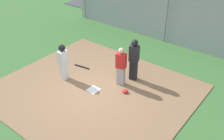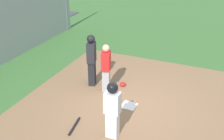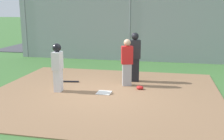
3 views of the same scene
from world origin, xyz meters
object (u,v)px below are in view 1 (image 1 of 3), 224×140
at_px(catcher_mask, 125,91).
at_px(runner, 63,60).
at_px(catcher, 121,66).
at_px(parked_car_green, 196,9).
at_px(baseball, 96,93).
at_px(umpire, 134,59).
at_px(home_plate, 93,90).
at_px(baseball_bat, 82,67).

bearing_deg(catcher_mask, runner, 16.05).
distance_m(catcher, catcher_mask, 1.00).
bearing_deg(parked_car_green, baseball, -86.39).
bearing_deg(catcher_mask, umpire, -72.58).
distance_m(home_plate, catcher, 1.43).
bearing_deg(runner, home_plate, 2.13).
bearing_deg(runner, umpire, 35.81).
distance_m(home_plate, parked_car_green, 10.09).
relative_size(umpire, baseball, 24.00).
height_order(home_plate, baseball, baseball).
bearing_deg(catcher_mask, catcher, -37.74).
distance_m(umpire, baseball, 2.01).
xyz_separation_m(home_plate, catcher, (-0.57, -1.02, 0.82)).
bearing_deg(baseball_bat, runner, 84.66).
distance_m(umpire, parked_car_green, 8.51).
distance_m(baseball_bat, parked_car_green, 9.22).
height_order(baseball_bat, parked_car_green, parked_car_green).
bearing_deg(umpire, baseball_bat, -91.43).
relative_size(umpire, baseball_bat, 2.33).
relative_size(home_plate, catcher, 0.27).
bearing_deg(catcher, parked_car_green, 168.64).
height_order(runner, baseball_bat, runner).
height_order(umpire, catcher_mask, umpire).
bearing_deg(baseball, catcher_mask, -139.40).
bearing_deg(baseball, catcher, -107.39).
bearing_deg(umpire, catcher, -34.06).
distance_m(baseball_bat, baseball, 2.08).
distance_m(baseball_bat, catcher_mask, 2.64).
bearing_deg(catcher_mask, baseball_bat, -7.60).
relative_size(catcher, runner, 1.04).
bearing_deg(baseball_bat, parked_car_green, -108.01).
bearing_deg(parked_car_green, baseball_bat, -97.25).
distance_m(catcher, baseball_bat, 2.27).
bearing_deg(baseball, runner, 0.25).
distance_m(home_plate, baseball, 0.24).
relative_size(home_plate, catcher_mask, 1.83).
xyz_separation_m(home_plate, catcher_mask, (-1.07, -0.63, 0.05)).
distance_m(runner, baseball_bat, 1.37).
xyz_separation_m(baseball_bat, baseball, (-1.77, 1.08, 0.01)).
bearing_deg(catcher_mask, baseball, 40.60).
xyz_separation_m(catcher_mask, parked_car_green, (1.22, -9.45, 0.52)).
height_order(catcher, catcher_mask, catcher).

